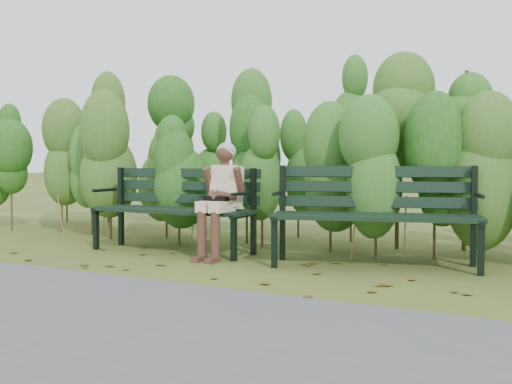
% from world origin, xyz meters
% --- Properties ---
extents(ground, '(80.00, 80.00, 0.00)m').
position_xyz_m(ground, '(0.00, 0.00, 0.00)').
color(ground, '#3E4B21').
extents(footpath, '(60.00, 2.50, 0.01)m').
position_xyz_m(footpath, '(0.00, -2.20, 0.01)').
color(footpath, '#474749').
rests_on(footpath, ground).
extents(hedge_band, '(11.04, 1.67, 2.42)m').
position_xyz_m(hedge_band, '(0.00, 1.86, 1.26)').
color(hedge_band, '#47381E').
rests_on(hedge_band, ground).
extents(leaf_litter, '(5.78, 2.17, 0.01)m').
position_xyz_m(leaf_litter, '(0.13, 0.10, 0.00)').
color(leaf_litter, brown).
rests_on(leaf_litter, ground).
extents(bench_left, '(2.01, 0.72, 0.99)m').
position_xyz_m(bench_left, '(-1.23, 0.65, 0.58)').
color(bench_left, black).
rests_on(bench_left, ground).
extents(bench_right, '(2.16, 1.21, 1.03)m').
position_xyz_m(bench_right, '(1.15, 0.80, 0.61)').
color(bench_right, black).
rests_on(bench_right, ground).
extents(seated_woman, '(0.48, 0.70, 1.28)m').
position_xyz_m(seated_woman, '(-0.51, 0.48, 0.74)').
color(seated_woman, beige).
rests_on(seated_woman, ground).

